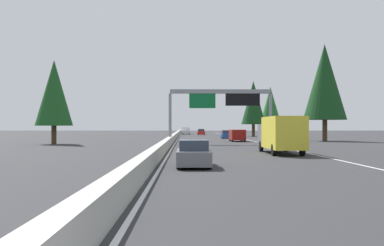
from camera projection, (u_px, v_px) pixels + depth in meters
The scene contains 15 objects.
ground_plane at pixel (174, 142), 65.26m from camera, with size 320.00×320.00×0.00m, color #2D2D30.
median_barrier at pixel (175, 136), 85.26m from camera, with size 180.00×0.56×0.90m, color #ADAAA3.
shoulder_stripe_right at pixel (246, 140), 75.42m from camera, with size 160.00×0.16×0.01m, color silver.
shoulder_stripe_median at pixel (177, 140), 75.26m from camera, with size 160.00×0.16×0.01m, color silver.
sign_gantry_overhead at pixel (222, 101), 56.60m from camera, with size 0.50×12.68×6.69m.
sedan_mid_center at pixel (194, 154), 25.10m from camera, with size 4.40×1.80×1.47m.
box_truck_near_center at pixel (281, 134), 37.00m from camera, with size 8.50×2.40×2.95m.
sedan_near_right at pixel (227, 135), 82.26m from camera, with size 4.40×1.80×1.47m.
pickup_distant_a at pixel (186, 131), 122.69m from camera, with size 5.60×2.00×1.86m.
sedan_mid_left at pixel (201, 132), 116.25m from camera, with size 4.40×1.80×1.47m.
minivan_mid_right at pixel (237, 135), 66.46m from camera, with size 5.00×1.95×1.69m.
conifer_right_mid at pixel (325, 82), 68.03m from camera, with size 6.28×6.28×14.28m.
conifer_right_far at pixel (253, 103), 98.21m from camera, with size 5.18×5.18×11.78m.
conifer_right_distant at pixel (270, 106), 108.31m from camera, with size 5.03×5.03×11.43m.
conifer_left_near at pixel (54, 93), 56.12m from camera, with size 4.51×4.51×10.25m.
Camera 1 is at (-5.30, -1.58, 2.22)m, focal length 43.37 mm.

